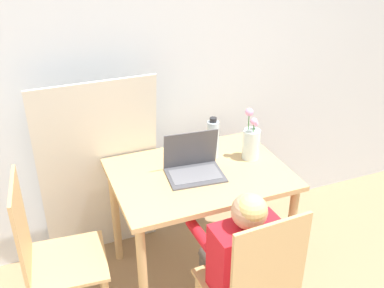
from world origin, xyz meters
TOP-DOWN VIEW (x-y plane):
  - wall_back at (0.00, 2.23)m, footprint 6.40×0.05m
  - dining_table at (0.04, 1.68)m, footprint 1.00×0.72m
  - chair_occupied at (0.04, 1.01)m, footprint 0.42×0.42m
  - chair_spare at (-0.83, 1.59)m, footprint 0.43×0.43m
  - person_seated at (0.03, 1.14)m, footprint 0.36×0.43m
  - laptop at (0.00, 1.69)m, footprint 0.34×0.26m
  - flower_vase at (0.39, 1.72)m, footprint 0.10×0.10m
  - water_bottle at (0.18, 1.81)m, footprint 0.07×0.07m
  - cardboard_panel at (-0.47, 2.08)m, footprint 0.72×0.19m

SIDE VIEW (x-z plane):
  - chair_occupied at x=0.04m, z-range 0.00..0.96m
  - chair_spare at x=-0.83m, z-range 0.00..0.96m
  - person_seated at x=0.03m, z-range 0.12..1.10m
  - cardboard_panel at x=-0.47m, z-range 0.00..1.26m
  - dining_table at x=0.04m, z-range 0.27..1.02m
  - laptop at x=0.00m, z-range 0.69..0.92m
  - flower_vase at x=0.39m, z-range 0.70..1.02m
  - water_bottle at x=0.18m, z-range 0.74..1.00m
  - wall_back at x=0.00m, z-range 0.00..2.50m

